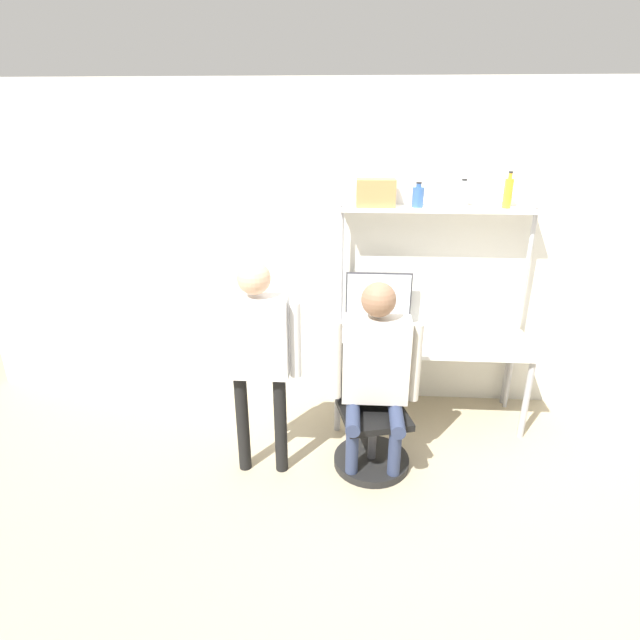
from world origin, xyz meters
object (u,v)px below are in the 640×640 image
object	(u,v)px
person_standing	(257,345)
person_seated	(376,364)
monitor	(378,300)
laptop	(379,335)
cell_phone	(412,343)
bottle_amber	(508,193)
bottle_clear	(463,196)
bottle_blue	(418,197)
office_chair	(371,429)
storage_box	(376,193)

from	to	relation	value
person_standing	person_seated	bearing A→B (deg)	7.08
monitor	person_standing	distance (m)	1.29
person_standing	laptop	bearing A→B (deg)	40.12
cell_phone	bottle_amber	bearing A→B (deg)	22.04
monitor	cell_phone	size ratio (longest dim) A/B	3.64
bottle_amber	bottle_clear	xyz separation A→B (m)	(-0.33, 0.00, -0.02)
monitor	bottle_blue	bearing A→B (deg)	0.76
bottle_amber	person_standing	bearing A→B (deg)	-151.30
office_chair	storage_box	xyz separation A→B (m)	(-0.00, 0.84, 1.59)
monitor	storage_box	xyz separation A→B (m)	(-0.06, 0.00, 0.87)
cell_phone	office_chair	xyz separation A→B (m)	(-0.33, -0.57, -0.45)
laptop	bottle_amber	distance (m)	1.46
cell_phone	bottle_blue	bearing A→B (deg)	90.54
person_seated	person_standing	bearing A→B (deg)	-172.92
cell_phone	storage_box	bearing A→B (deg)	140.28
office_chair	bottle_blue	bearing A→B (deg)	68.84
cell_phone	person_standing	distance (m)	1.35
bottle_amber	person_seated	bearing A→B (deg)	-138.38
monitor	storage_box	bearing A→B (deg)	176.48
laptop	office_chair	distance (m)	0.77
bottle_amber	bottle_blue	size ratio (longest dim) A/B	1.44
storage_box	laptop	bearing A→B (deg)	-76.32
office_chair	storage_box	distance (m)	1.80
office_chair	bottle_blue	distance (m)	1.81
monitor	bottle_blue	size ratio (longest dim) A/B	2.88
bottle_clear	storage_box	size ratio (longest dim) A/B	0.72
person_seated	bottle_amber	world-z (taller)	bottle_amber
person_standing	bottle_blue	bearing A→B (deg)	41.34
bottle_clear	office_chair	bearing A→B (deg)	-128.41
cell_phone	bottle_amber	distance (m)	1.36
person_standing	storage_box	distance (m)	1.53
person_seated	laptop	bearing A→B (deg)	85.09
person_standing	bottle_blue	xyz separation A→B (m)	(1.11, 0.98, 0.84)
laptop	bottle_blue	size ratio (longest dim) A/B	1.53
office_chair	storage_box	world-z (taller)	storage_box
cell_phone	person_seated	size ratio (longest dim) A/B	0.11
bottle_blue	storage_box	bearing A→B (deg)	180.00
bottle_clear	monitor	bearing A→B (deg)	-179.67
bottle_blue	storage_box	world-z (taller)	storage_box
monitor	office_chair	bearing A→B (deg)	-93.93
monitor	cell_phone	xyz separation A→B (m)	(0.27, -0.27, -0.27)
laptop	bottle_blue	xyz separation A→B (m)	(0.26, 0.26, 1.06)
cell_phone	office_chair	size ratio (longest dim) A/B	0.16
person_seated	bottle_amber	size ratio (longest dim) A/B	5.18
bottle_blue	office_chair	bearing A→B (deg)	-111.16
office_chair	bottle_blue	size ratio (longest dim) A/B	4.81
monitor	person_standing	xyz separation A→B (m)	(-0.84, -0.97, 0.01)
bottle_amber	bottle_blue	bearing A→B (deg)	180.00
cell_phone	office_chair	distance (m)	0.80
office_chair	bottle_clear	distance (m)	1.91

